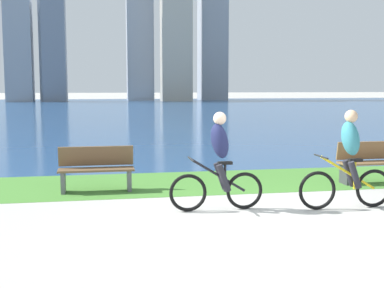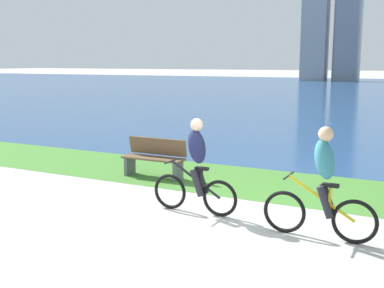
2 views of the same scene
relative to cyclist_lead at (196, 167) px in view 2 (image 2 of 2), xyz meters
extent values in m
plane|color=#B2AFA8|center=(0.54, -0.98, -0.84)|extent=(300.00, 300.00, 0.00)
cube|color=#478433|center=(0.54, 2.52, -0.83)|extent=(120.00, 2.75, 0.01)
torus|color=black|center=(-0.53, 0.00, -0.52)|extent=(0.64, 0.06, 0.64)
torus|color=black|center=(0.46, 0.00, -0.52)|extent=(0.64, 0.06, 0.64)
cylinder|color=black|center=(-0.01, 0.00, -0.23)|extent=(0.96, 0.04, 0.61)
cylinder|color=black|center=(0.11, 0.00, -0.28)|extent=(0.04, 0.04, 0.47)
cube|color=black|center=(0.11, 0.00, -0.02)|extent=(0.24, 0.10, 0.05)
cylinder|color=black|center=(-0.48, 0.00, 0.06)|extent=(0.03, 0.52, 0.03)
ellipsoid|color=#1E234C|center=(0.01, 0.00, 0.36)|extent=(0.40, 0.36, 0.65)
sphere|color=beige|center=(0.01, 0.00, 0.74)|extent=(0.22, 0.22, 0.22)
cylinder|color=#26262D|center=(0.06, -0.10, -0.26)|extent=(0.27, 0.11, 0.49)
cylinder|color=#26262D|center=(0.06, 0.10, -0.26)|extent=(0.27, 0.11, 0.49)
torus|color=black|center=(1.67, -0.27, -0.50)|extent=(0.67, 0.06, 0.67)
torus|color=black|center=(2.72, -0.27, -0.50)|extent=(0.67, 0.06, 0.67)
cylinder|color=gold|center=(2.22, -0.27, -0.21)|extent=(1.02, 0.04, 0.62)
cylinder|color=gold|center=(2.36, -0.27, -0.26)|extent=(0.04, 0.04, 0.49)
cube|color=black|center=(2.36, -0.27, 0.00)|extent=(0.24, 0.10, 0.05)
cylinder|color=black|center=(1.72, -0.27, 0.08)|extent=(0.03, 0.52, 0.03)
ellipsoid|color=teal|center=(2.25, -0.27, 0.38)|extent=(0.40, 0.36, 0.65)
sphere|color=#D8AD84|center=(2.25, -0.27, 0.76)|extent=(0.22, 0.22, 0.22)
cylinder|color=#26262D|center=(2.30, -0.37, -0.24)|extent=(0.27, 0.11, 0.49)
cylinder|color=#26262D|center=(2.30, -0.17, -0.24)|extent=(0.27, 0.11, 0.49)
cube|color=brown|center=(-2.06, 1.92, -0.39)|extent=(1.50, 0.45, 0.04)
cube|color=brown|center=(-2.06, 2.11, -0.14)|extent=(1.50, 0.11, 0.40)
cube|color=#595960|center=(-1.41, 1.92, -0.61)|extent=(0.08, 0.37, 0.45)
cube|color=#595960|center=(-2.71, 1.92, -0.61)|extent=(0.08, 0.37, 0.45)
cube|color=#8C939E|center=(-12.33, 62.15, 5.76)|extent=(3.45, 2.59, 13.19)
cube|color=slate|center=(-7.80, 62.18, 8.97)|extent=(2.98, 3.47, 19.61)
camera|label=1|loc=(-1.96, -8.26, 1.28)|focal=47.34mm
camera|label=2|loc=(3.66, -7.34, 1.80)|focal=45.04mm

